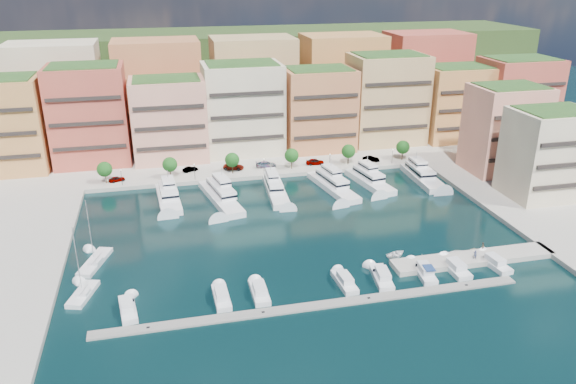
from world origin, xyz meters
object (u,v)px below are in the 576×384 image
Objects in this scene: yacht_4 at (332,185)px; cruiser_2 at (222,297)px; tree_1 at (170,164)px; tree_4 at (348,151)px; yacht_2 at (220,195)px; car_5 at (371,159)px; person_1 at (482,246)px; yacht_6 at (422,175)px; lamppost_3 at (330,159)px; yacht_3 at (275,188)px; tender_2 at (456,253)px; cruiser_0 at (128,309)px; tree_5 at (403,147)px; lamppost_2 at (264,164)px; car_4 at (315,162)px; person_0 at (475,254)px; yacht_5 at (369,179)px; tender_0 at (396,254)px; lamppost_4 at (393,154)px; lamppost_1 at (194,169)px; cruiser_8 at (455,268)px; sailboat_1 at (95,263)px; tender_3 at (474,249)px; tree_3 at (292,155)px; cruiser_5 at (345,282)px; lamppost_0 at (121,175)px; car_1 at (190,169)px; yacht_1 at (168,197)px; car_2 at (234,167)px; car_3 at (266,164)px; tree_2 at (232,160)px; sailboat_0 at (83,295)px; car_0 at (117,179)px; cruiser_9 at (494,263)px; cruiser_3 at (260,293)px; tender_1 at (422,256)px; cruiser_6 at (382,277)px; cruiser_7 at (424,272)px.

cruiser_2 is (-33.01, -43.90, -0.54)m from yacht_4.
tree_4 is (48.00, 0.00, 0.00)m from tree_1.
yacht_2 is 43.62m from cruiser_2.
car_5 reaches higher than person_1.
yacht_6 reaches higher than car_5.
lamppost_3 is 20.93m from yacht_3.
cruiser_0 is at bearing 81.34° from tender_2.
tree_5 is 40.08m from lamppost_2.
car_5 is at bearing -87.51° from car_4.
person_0 is at bearing -172.30° from tender_2.
car_4 is at bearing 125.50° from lamppost_3.
yacht_5 is 4.48× the size of tender_0.
lamppost_4 is (12.00, -2.30, -0.92)m from tree_4.
lamppost_1 reaches higher than tender_2.
cruiser_8 is at bearing -52.50° from lamppost_1.
lamppost_2 is 0.52× the size of cruiser_0.
tender_3 is (71.83, -11.61, 0.12)m from sailboat_1.
lamppost_3 is at bearing 32.94° from yacht_3.
tree_3 is 7.85m from car_4.
tree_4 is 56.77m from person_0.
cruiser_5 is (-11.43, -43.90, -0.54)m from yacht_4.
car_1 is at bearing 19.89° from lamppost_0.
car_2 is (17.78, 15.77, 0.68)m from yacht_1.
lamppost_1 is 55.88m from cruiser_2.
car_3 is (41.12, 43.33, 1.49)m from sailboat_1.
tender_0 is at bearing -114.90° from tree_5.
sailboat_0 reaches higher than tree_2.
tree_3 is at bearing 180.00° from tree_4.
yacht_4 is 5.36× the size of car_0.
car_0 is 0.72× the size of car_2.
tree_2 reaches higher than lamppost_1.
yacht_4 is at bearing -141.43° from car_3.
cruiser_0 is 0.99× the size of cruiser_9.
cruiser_9 is (7.95, -0.00, -0.00)m from cruiser_8.
tree_3 reaches higher than cruiser_9.
cruiser_3 is at bearing -121.17° from yacht_4.
sailboat_0 reaches higher than cruiser_8.
yacht_4 is at bearing 146.12° from car_5.
tree_2 is 0.25× the size of yacht_2.
tree_3 reaches higher than tender_1.
cruiser_8 is at bearing -108.44° from yacht_6.
tree_4 is at bearing 32.48° from sailboat_1.
car_1 is 2.67× the size of person_1.
tree_3 is 3.21× the size of person_0.
tender_2 is at bearing -69.03° from tree_3.
lamppost_4 is at bearing 0.00° from lamppost_2.
lamppost_0 is 71.39m from tender_0.
cruiser_6 is (6.90, -0.01, -0.00)m from cruiser_5.
tree_3 is at bearing 16.04° from lamppost_2.
cruiser_7 is at bearing -67.95° from yacht_3.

